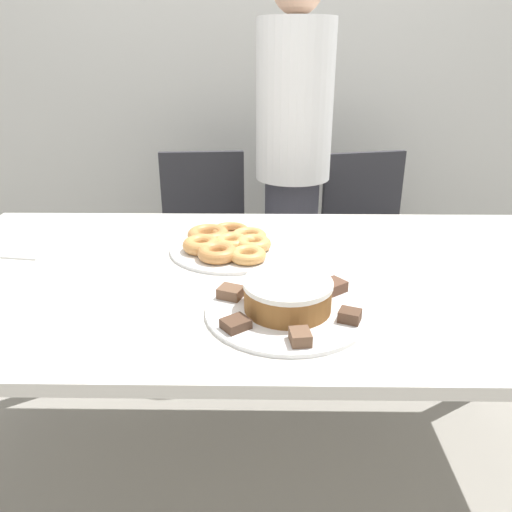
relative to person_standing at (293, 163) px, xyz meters
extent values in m
plane|color=gray|center=(-0.14, -0.88, -0.86)|extent=(12.00, 12.00, 0.00)
cube|color=silver|center=(-0.14, 0.72, 0.44)|extent=(8.00, 0.05, 2.60)
cube|color=silver|center=(-0.14, -0.88, -0.12)|extent=(1.86, 1.00, 0.03)
cylinder|color=silver|center=(-1.01, -0.44, -0.50)|extent=(0.06, 0.06, 0.72)
cylinder|color=silver|center=(0.73, -0.44, -0.50)|extent=(0.06, 0.06, 0.72)
cylinder|color=#383842|center=(0.00, 0.00, -0.46)|extent=(0.23, 0.23, 0.79)
cylinder|color=white|center=(0.00, 0.00, 0.25)|extent=(0.31, 0.31, 0.63)
cylinder|color=black|center=(-0.40, 0.01, -0.85)|extent=(0.44, 0.44, 0.01)
cylinder|color=#262626|center=(-0.40, 0.01, -0.65)|extent=(0.06, 0.06, 0.39)
cube|color=#2D2D33|center=(-0.40, 0.01, -0.44)|extent=(0.48, 0.48, 0.04)
cube|color=#2D2D33|center=(-0.42, 0.22, -0.21)|extent=(0.40, 0.06, 0.42)
cylinder|color=black|center=(0.40, 0.01, -0.85)|extent=(0.44, 0.44, 0.01)
cylinder|color=#262626|center=(0.40, 0.01, -0.65)|extent=(0.06, 0.06, 0.39)
cube|color=#2D2D33|center=(0.40, 0.01, -0.44)|extent=(0.53, 0.53, 0.04)
cube|color=#2D2D33|center=(0.35, 0.21, -0.21)|extent=(0.39, 0.12, 0.42)
cylinder|color=white|center=(-0.07, -1.11, -0.10)|extent=(0.37, 0.37, 0.01)
cylinder|color=white|center=(-0.22, -0.73, -0.10)|extent=(0.37, 0.37, 0.01)
cylinder|color=brown|center=(-0.07, -1.11, -0.07)|extent=(0.20, 0.20, 0.06)
cylinder|color=white|center=(-0.07, -1.11, -0.03)|extent=(0.20, 0.20, 0.01)
cube|color=brown|center=(-0.09, -0.96, -0.08)|extent=(0.05, 0.06, 0.03)
cube|color=brown|center=(-0.20, -1.05, -0.08)|extent=(0.07, 0.06, 0.03)
cube|color=#513828|center=(-0.18, -1.19, -0.09)|extent=(0.07, 0.07, 0.02)
cube|color=brown|center=(-0.05, -1.25, -0.08)|extent=(0.05, 0.05, 0.03)
cube|color=#513828|center=(0.06, -1.16, -0.08)|extent=(0.06, 0.05, 0.03)
cube|color=brown|center=(0.04, -1.02, -0.08)|extent=(0.08, 0.08, 0.03)
torus|color=tan|center=(-0.22, -0.73, -0.08)|extent=(0.10, 0.10, 0.03)
torus|color=#C68447|center=(-0.25, -0.82, -0.08)|extent=(0.11, 0.11, 0.04)
torus|color=tan|center=(-0.17, -0.83, -0.08)|extent=(0.10, 0.10, 0.03)
torus|color=tan|center=(-0.15, -0.75, -0.08)|extent=(0.10, 0.10, 0.03)
torus|color=tan|center=(-0.17, -0.68, -0.08)|extent=(0.11, 0.11, 0.03)
torus|color=#C68447|center=(-0.23, -0.63, -0.08)|extent=(0.12, 0.12, 0.03)
torus|color=#C68447|center=(-0.29, -0.67, -0.08)|extent=(0.13, 0.13, 0.04)
torus|color=#D18E4C|center=(-0.30, -0.76, -0.08)|extent=(0.11, 0.11, 0.04)
cube|color=white|center=(-0.83, -0.76, -0.10)|extent=(0.14, 0.11, 0.01)
camera|label=1|loc=(-0.13, -2.11, 0.45)|focal=35.00mm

